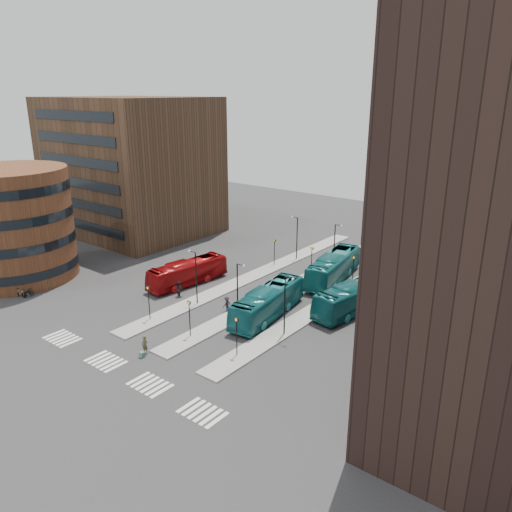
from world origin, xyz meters
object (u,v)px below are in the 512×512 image
Objects in this scene: teal_bus_b at (333,267)px; commuter_b at (235,315)px; teal_bus_d at (427,243)px; traveller at (145,345)px; teal_bus_a at (268,302)px; bicycle_mid at (20,293)px; red_bus at (188,272)px; bicycle_far at (28,291)px; bicycle_near at (26,292)px; commuter_a at (179,289)px; commuter_c at (227,304)px; teal_bus_c at (356,296)px; suitcase at (142,355)px.

commuter_b is (-1.71, -17.14, -0.84)m from teal_bus_b.
traveller is (-9.44, -44.82, -0.84)m from teal_bus_d.
teal_bus_a reaches higher than bicycle_mid.
bicycle_far is (-12.27, -14.26, -1.06)m from red_bus.
red_bus is at bearing -51.44° from bicycle_near.
teal_bus_b is 37.27m from bicycle_near.
teal_bus_a reaches higher than commuter_a.
teal_bus_d is (5.33, 17.82, -0.02)m from teal_bus_b.
bicycle_mid reaches higher than bicycle_near.
teal_bus_d is at bearing 167.48° from commuter_c.
teal_bus_b is at bearing 144.37° from teal_bus_c.
bicycle_near is at bearing -58.11° from commuter_c.
red_bus is 12.72m from commuter_b.
traveller is 0.99× the size of commuter_b.
red_bus is 9.66m from commuter_c.
bicycle_near is (-25.73, -13.20, -1.17)m from teal_bus_a.
commuter_b is (9.74, -1.36, -0.03)m from commuter_a.
red_bus is 0.89× the size of teal_bus_d.
teal_bus_b is (3.76, 27.70, 1.47)m from suitcase.
red_bus is 13.52m from teal_bus_a.
commuter_c is at bearing -132.00° from teal_bus_c.
suitcase is at bearing -103.27° from bicycle_near.
teal_bus_c is 38.62m from bicycle_mid.
traveller is 0.99× the size of bicycle_mid.
commuter_c is (-2.65, 1.71, -0.05)m from commuter_b.
red_bus is (-9.75, 15.29, 1.25)m from suitcase.
commuter_c is at bearing -73.01° from bicycle_near.
commuter_b is at bearing 76.73° from suitcase.
commuter_a is (-16.79, -33.60, -0.80)m from teal_bus_d.
traveller is 1.05× the size of commuter_c.
commuter_c is at bearing -11.90° from red_bus.
teal_bus_b is 9.32m from teal_bus_c.
suitcase is 12.30m from commuter_c.
traveller is at bearing -107.95° from teal_bus_b.
commuter_a is at bearing -63.37° from bicycle_near.
suitcase is at bearing 146.76° from commuter_b.
traveller is 21.68m from bicycle_mid.
commuter_c is (-0.60, 12.27, 0.57)m from suitcase.
commuter_b reaches higher than bicycle_far.
teal_bus_c reaches higher than commuter_b.
traveller is at bearing 4.96° from commuter_c.
suitcase is 0.30× the size of bicycle_near.
red_bus is 20.97m from teal_bus_c.
teal_bus_b is at bearing -60.69° from bicycle_mid.
teal_bus_c is 24.42m from teal_bus_d.
traveller is 0.96× the size of commuter_a.
suitcase is 22.03m from bicycle_near.
traveller is at bearing -109.66° from bicycle_far.
teal_bus_b is at bearing -62.82° from bicycle_far.
suitcase is at bearing 137.16° from commuter_a.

